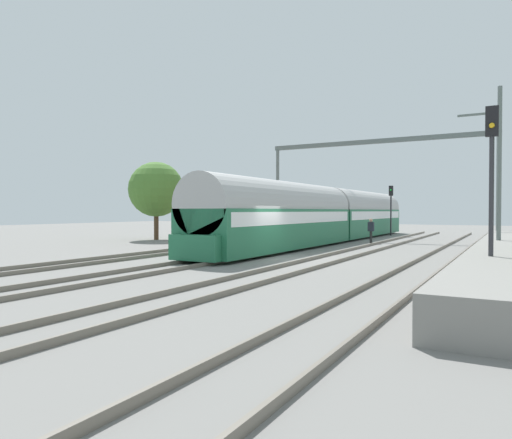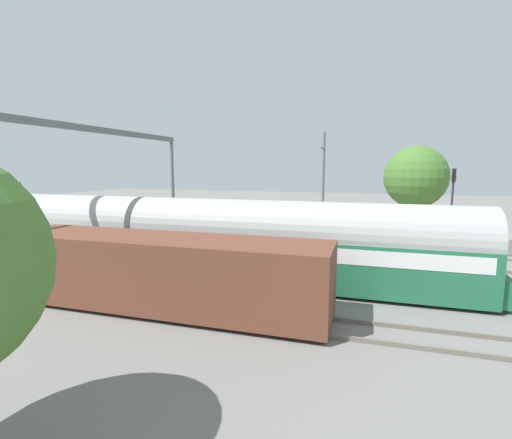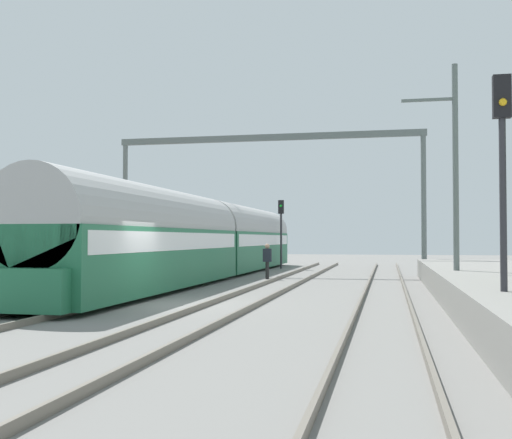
# 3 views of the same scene
# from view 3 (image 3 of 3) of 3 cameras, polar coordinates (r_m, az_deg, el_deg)

# --- Properties ---
(ground) EXTENTS (120.00, 120.00, 0.00)m
(ground) POSITION_cam_3_polar(r_m,az_deg,el_deg) (19.34, -8.41, -7.62)
(ground) COLOR slate
(track_west) EXTENTS (1.51, 60.00, 0.16)m
(track_west) POSITION_cam_3_polar(r_m,az_deg,el_deg) (20.18, -14.27, -7.11)
(track_west) COLOR #6D655A
(track_west) RESTS_ON ground
(track_east) EXTENTS (1.51, 60.00, 0.16)m
(track_east) POSITION_cam_3_polar(r_m,az_deg,el_deg) (18.69, -2.07, -7.60)
(track_east) COLOR #6D655A
(track_east) RESTS_ON ground
(track_far_east) EXTENTS (1.52, 60.00, 0.16)m
(track_far_east) POSITION_cam_3_polar(r_m,az_deg,el_deg) (18.15, 11.54, -7.74)
(track_far_east) COLOR #6D655A
(track_far_east) RESTS_ON ground
(passenger_train) EXTENTS (2.93, 32.85, 3.82)m
(passenger_train) POSITION_cam_3_polar(r_m,az_deg,el_deg) (31.65, -4.35, -1.75)
(passenger_train) COLOR #236B47
(passenger_train) RESTS_ON ground
(freight_car) EXTENTS (2.80, 13.00, 2.70)m
(freight_car) POSITION_cam_3_polar(r_m,az_deg,el_deg) (29.81, -14.44, -2.67)
(freight_car) COLOR brown
(freight_car) RESTS_ON ground
(person_crossing) EXTENTS (0.40, 0.24, 1.73)m
(person_crossing) POSITION_cam_3_polar(r_m,az_deg,el_deg) (30.81, 1.03, -3.51)
(person_crossing) COLOR #252525
(person_crossing) RESTS_ON ground
(railway_signal_near) EXTENTS (0.36, 0.30, 5.39)m
(railway_signal_near) POSITION_cam_3_polar(r_m,az_deg,el_deg) (14.03, 21.44, 4.26)
(railway_signal_near) COLOR #2D2D33
(railway_signal_near) RESTS_ON ground
(railway_signal_far) EXTENTS (0.36, 0.30, 4.52)m
(railway_signal_far) POSITION_cam_3_polar(r_m,az_deg,el_deg) (41.60, 2.28, -0.43)
(railway_signal_far) COLOR #2D2D33
(railway_signal_far) RESTS_ON ground
(catenary_gantry) EXTENTS (17.48, 0.28, 7.86)m
(catenary_gantry) POSITION_cam_3_polar(r_m,az_deg,el_deg) (35.56, 1.00, 4.69)
(catenary_gantry) COLOR slate
(catenary_gantry) RESTS_ON ground
(catenary_pole_east_mid) EXTENTS (1.90, 0.20, 8.00)m
(catenary_pole_east_mid) POSITION_cam_3_polar(r_m,az_deg,el_deg) (22.66, 17.51, 3.82)
(catenary_pole_east_mid) COLOR slate
(catenary_pole_east_mid) RESTS_ON ground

